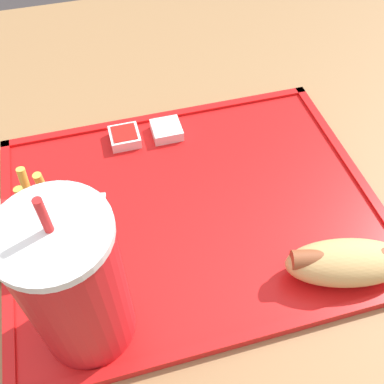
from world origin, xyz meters
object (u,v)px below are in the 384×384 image
fries_carton (49,229)px  sauce_cup_mayo (167,130)px  soda_cup (74,286)px  hot_dog_far (348,262)px  sauce_cup_ketchup (125,137)px

fries_carton → sauce_cup_mayo: fries_carton is taller
sauce_cup_mayo → soda_cup: bearing=61.2°
hot_dog_far → sauce_cup_ketchup: 0.33m
hot_dog_far → sauce_cup_mayo: bearing=-63.0°
soda_cup → sauce_cup_mayo: soda_cup is taller
sauce_cup_ketchup → soda_cup: bearing=72.6°
soda_cup → fries_carton: soda_cup is taller
fries_carton → sauce_cup_ketchup: size_ratio=2.87×
hot_dog_far → sauce_cup_ketchup: (0.20, -0.27, -0.02)m
soda_cup → hot_dog_far: bearing=177.2°
hot_dog_far → fries_carton: bearing=-22.1°
soda_cup → sauce_cup_ketchup: size_ratio=5.18×
hot_dog_far → sauce_cup_ketchup: bearing=-54.0°
sauce_cup_mayo → sauce_cup_ketchup: same height
fries_carton → sauce_cup_ketchup: 0.18m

